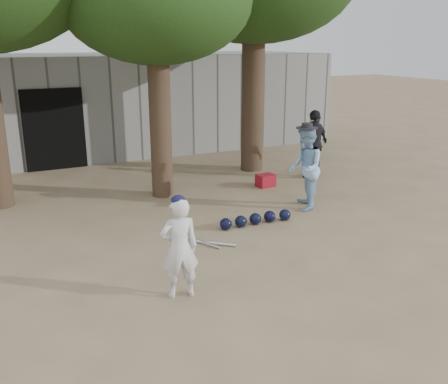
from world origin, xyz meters
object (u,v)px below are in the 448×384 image
boy_player (179,248)px  red_bag (266,181)px  spectator_dark (314,144)px  spectator_blue (305,168)px

boy_player → red_bag: bearing=-125.1°
red_bag → spectator_dark: bearing=7.6°
spectator_dark → red_bag: bearing=-12.7°
boy_player → red_bag: 5.71m
spectator_blue → spectator_dark: 2.60m
spectator_dark → red_bag: 1.72m
spectator_dark → boy_player: bearing=18.8°
boy_player → spectator_dark: bearing=-133.4°
red_bag → spectator_blue: bearing=-94.2°
boy_player → spectator_blue: (3.72, 2.40, 0.16)m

